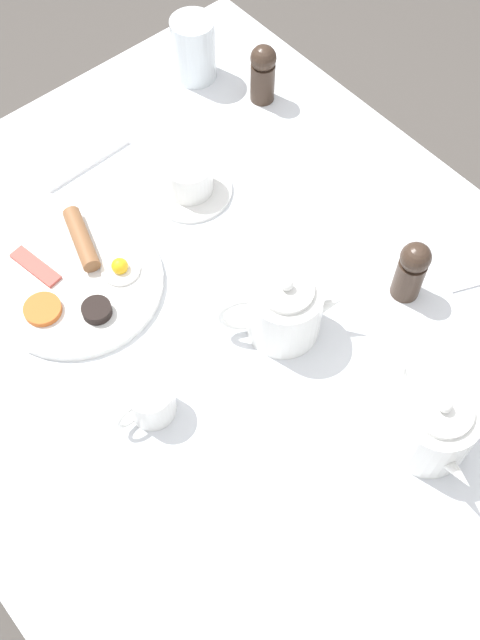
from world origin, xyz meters
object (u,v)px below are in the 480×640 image
(breakfast_plate, at_px, (78,280))
(napkin_folded, at_px, (71,148))
(teapot_far, at_px, (433,425))
(creamer_jug, at_px, (150,401))
(wine_glass_spare, at_px, (194,49))
(teapot_near, at_px, (283,310))
(teacup_with_saucer_left, at_px, (189,180))
(salt_grinder, at_px, (411,270))
(pepper_grinder, at_px, (263,72))

(breakfast_plate, bearing_deg, napkin_folded, -121.68)
(breakfast_plate, relative_size, teapot_far, 1.42)
(teapot_far, bearing_deg, creamer_jug, -113.62)
(breakfast_plate, height_order, napkin_folded, breakfast_plate)
(creamer_jug, bearing_deg, wine_glass_spare, -133.92)
(breakfast_plate, relative_size, teapot_near, 1.54)
(teacup_with_saucer_left, distance_m, salt_grinder, 0.39)
(teapot_far, relative_size, napkin_folded, 1.09)
(teapot_near, bearing_deg, breakfast_plate, 159.09)
(teacup_with_saucer_left, distance_m, creamer_jug, 0.40)
(breakfast_plate, xyz_separation_m, teapot_far, (-0.21, 0.52, 0.04))
(breakfast_plate, height_order, wine_glass_spare, wine_glass_spare)
(salt_grinder, xyz_separation_m, napkin_folded, (0.22, -0.57, -0.05))
(teapot_far, relative_size, salt_grinder, 1.66)
(breakfast_plate, distance_m, teacup_with_saucer_left, 0.25)
(salt_grinder, bearing_deg, teacup_with_saucer_left, -71.48)
(teapot_far, height_order, salt_grinder, teapot_far)
(wine_glass_spare, distance_m, napkin_folded, 0.28)
(teacup_with_saucer_left, bearing_deg, pepper_grinder, -160.18)
(teapot_far, relative_size, creamer_jug, 2.07)
(teapot_near, relative_size, teacup_with_saucer_left, 1.23)
(wine_glass_spare, height_order, salt_grinder, wine_glass_spare)
(creamer_jug, bearing_deg, napkin_folded, -111.48)
(breakfast_plate, bearing_deg, teapot_near, 125.06)
(teacup_with_saucer_left, bearing_deg, creamer_jug, 43.81)
(wine_glass_spare, distance_m, salt_grinder, 0.58)
(teapot_near, relative_size, wine_glass_spare, 1.47)
(creamer_jug, distance_m, salt_grinder, 0.42)
(wine_glass_spare, relative_size, creamer_jug, 1.30)
(salt_grinder, bearing_deg, creamer_jug, -12.75)
(teapot_near, height_order, pepper_grinder, teapot_near)
(breakfast_plate, xyz_separation_m, wine_glass_spare, (-0.42, -0.24, 0.05))
(teacup_with_saucer_left, height_order, wine_glass_spare, wine_glass_spare)
(breakfast_plate, distance_m, pepper_grinder, 0.49)
(creamer_jug, xyz_separation_m, pepper_grinder, (-0.52, -0.36, 0.03))
(napkin_folded, bearing_deg, teacup_with_saucer_left, 115.55)
(teapot_near, height_order, napkin_folded, teapot_near)
(wine_glass_spare, height_order, creamer_jug, wine_glass_spare)
(wine_glass_spare, xyz_separation_m, napkin_folded, (0.28, 0.00, -0.05))
(pepper_grinder, relative_size, napkin_folded, 0.66)
(wine_glass_spare, bearing_deg, breakfast_plate, 29.75)
(breakfast_plate, bearing_deg, creamer_jug, 80.15)
(breakfast_plate, height_order, teapot_far, teapot_far)
(teapot_near, distance_m, wine_glass_spare, 0.56)
(creamer_jug, bearing_deg, pepper_grinder, -145.37)
(breakfast_plate, height_order, teacup_with_saucer_left, teacup_with_saucer_left)
(teapot_far, relative_size, teacup_with_saucer_left, 1.33)
(teapot_far, height_order, teacup_with_saucer_left, teapot_far)
(teacup_with_saucer_left, xyz_separation_m, wine_glass_spare, (-0.18, -0.21, 0.03))
(breakfast_plate, bearing_deg, wine_glass_spare, -150.25)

